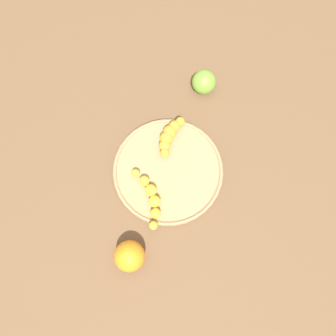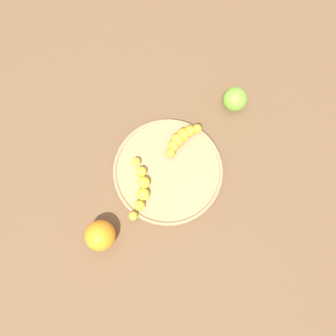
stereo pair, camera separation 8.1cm
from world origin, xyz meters
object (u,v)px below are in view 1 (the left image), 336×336
object	(u,v)px
banana_yellow	(150,197)
banana_spotted	(169,135)
fruit_bowl	(168,171)
apple_green	(204,82)
orange_fruit	(130,256)

from	to	relation	value
banana_yellow	banana_spotted	world-z (taller)	banana_spotted
banana_spotted	fruit_bowl	bearing A→B (deg)	113.05
fruit_bowl	apple_green	world-z (taller)	apple_green
fruit_bowl	banana_yellow	world-z (taller)	banana_yellow
banana_spotted	orange_fruit	xyz separation A→B (m)	(-0.24, -0.23, 0.00)
fruit_bowl	orange_fruit	size ratio (longest dim) A/B	3.89
apple_green	orange_fruit	bearing A→B (deg)	-141.09
banana_spotted	apple_green	xyz separation A→B (m)	(0.16, 0.10, -0.00)
fruit_bowl	banana_spotted	size ratio (longest dim) A/B	2.78
banana_yellow	apple_green	size ratio (longest dim) A/B	2.40
orange_fruit	apple_green	bearing A→B (deg)	38.91
fruit_bowl	orange_fruit	world-z (taller)	orange_fruit
orange_fruit	banana_spotted	bearing A→B (deg)	43.96
banana_spotted	apple_green	world-z (taller)	apple_green
banana_yellow	banana_spotted	size ratio (longest dim) A/B	1.54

